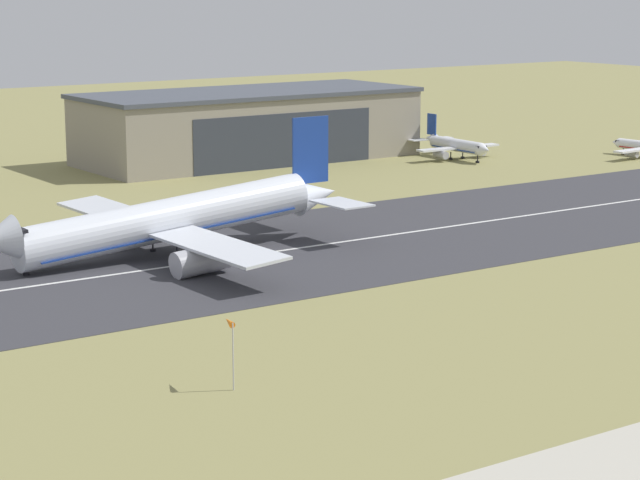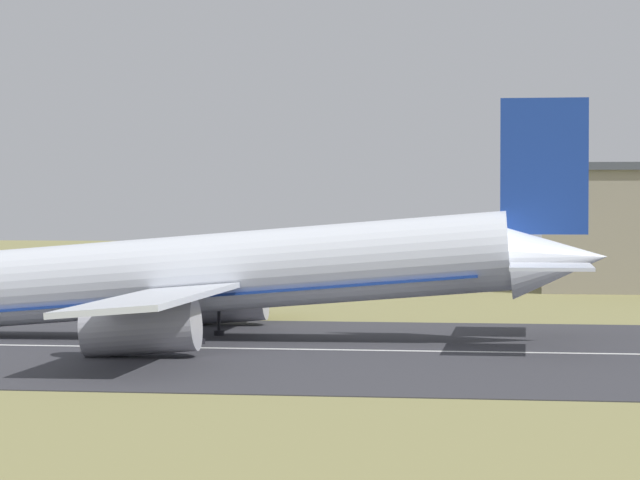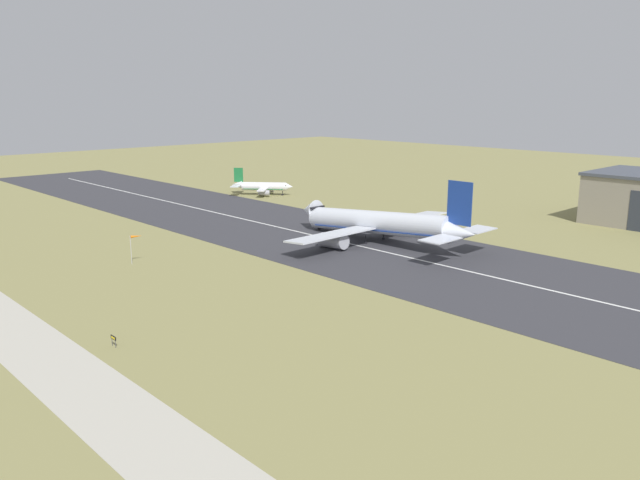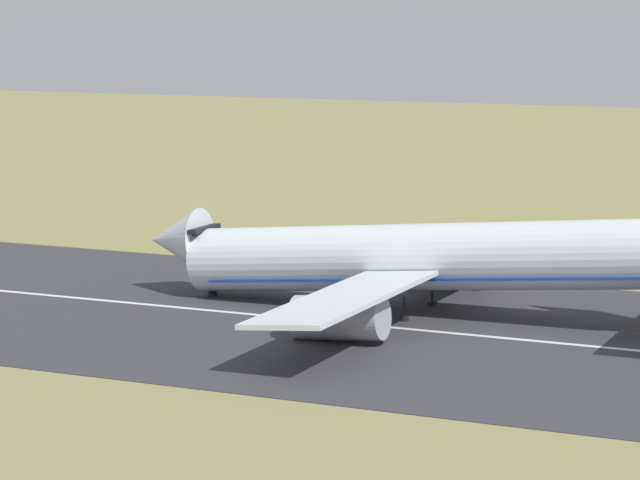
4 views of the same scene
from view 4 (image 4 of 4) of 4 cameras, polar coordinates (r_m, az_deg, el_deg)
The scene contains 1 object.
airplane_landing at distance 134.13m, azimuth 4.07°, elevation -0.74°, with size 57.68×56.14×18.33m.
Camera 4 is at (21.05, -7.51, 26.96)m, focal length 85.00 mm.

